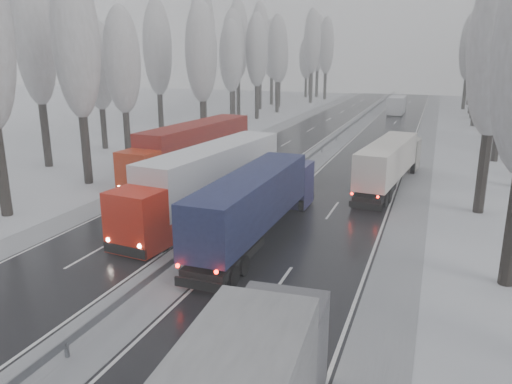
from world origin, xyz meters
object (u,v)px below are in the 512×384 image
Objects in this scene: truck_blue_box at (259,199)px; truck_red_red at (190,147)px; box_truck_distant at (397,105)px; truck_red_white at (206,177)px; truck_cream_box at (391,160)px.

truck_red_red is (-10.49, 12.02, 0.28)m from truck_blue_box.
box_truck_distant is 0.47× the size of truck_red_red.
truck_cream_box is at bearing 54.41° from truck_red_white.
truck_red_red is at bearing 128.58° from truck_red_white.
truck_red_white is at bearing -52.42° from truck_red_red.
truck_red_red is at bearing -102.12° from box_truck_distant.
truck_cream_box is 16.57m from truck_red_red.
truck_red_red is (-16.38, -2.46, 0.43)m from truck_cream_box.
truck_red_red reaches higher than truck_cream_box.
box_truck_distant is at bearing 100.61° from truck_cream_box.
truck_red_white is 0.99× the size of truck_red_red.
truck_red_red reaches higher than truck_blue_box.
truck_red_white reaches higher than truck_cream_box.
truck_blue_box is 1.87× the size of box_truck_distant.
truck_blue_box is 1.07× the size of truck_cream_box.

